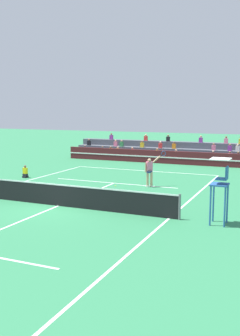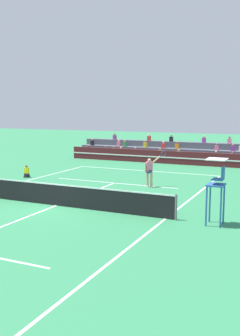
{
  "view_description": "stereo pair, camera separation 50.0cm",
  "coord_description": "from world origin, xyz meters",
  "px_view_note": "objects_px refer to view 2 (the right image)",
  "views": [
    {
      "loc": [
        10.08,
        -15.6,
        4.58
      ],
      "look_at": [
        0.73,
        5.71,
        1.1
      ],
      "focal_mm": 42.0,
      "sensor_mm": 36.0,
      "label": 1
    },
    {
      "loc": [
        10.53,
        -15.4,
        4.58
      ],
      "look_at": [
        0.73,
        5.71,
        1.1
      ],
      "focal_mm": 42.0,
      "sensor_mm": 36.0,
      "label": 2
    }
  ],
  "objects_px": {
    "umpire_chair": "(217,183)",
    "tennis_player": "(150,171)",
    "ball_kid_courtside": "(27,172)",
    "tennis_ball": "(115,186)"
  },
  "relations": [
    {
      "from": "ball_kid_courtside",
      "to": "tennis_player",
      "type": "distance_m",
      "value": 8.82
    },
    {
      "from": "umpire_chair",
      "to": "tennis_player",
      "type": "bearing_deg",
      "value": 129.68
    },
    {
      "from": "umpire_chair",
      "to": "tennis_player",
      "type": "height_order",
      "value": "umpire_chair"
    },
    {
      "from": "tennis_player",
      "to": "umpire_chair",
      "type": "bearing_deg",
      "value": -50.32
    },
    {
      "from": "ball_kid_courtside",
      "to": "umpire_chair",
      "type": "bearing_deg",
      "value": -22.7
    },
    {
      "from": "umpire_chair",
      "to": "ball_kid_courtside",
      "type": "height_order",
      "value": "umpire_chair"
    },
    {
      "from": "ball_kid_courtside",
      "to": "tennis_player",
      "type": "height_order",
      "value": "tennis_player"
    },
    {
      "from": "umpire_chair",
      "to": "tennis_player",
      "type": "distance_m",
      "value": 8.1
    },
    {
      "from": "umpire_chair",
      "to": "tennis_ball",
      "type": "height_order",
      "value": "umpire_chair"
    },
    {
      "from": "umpire_chair",
      "to": "tennis_ball",
      "type": "bearing_deg",
      "value": 142.11
    }
  ]
}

